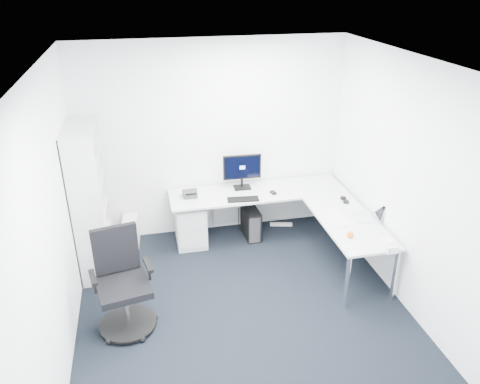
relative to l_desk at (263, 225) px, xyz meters
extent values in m
plane|color=black|center=(-0.55, -1.40, -0.35)|extent=(4.20, 4.20, 0.00)
plane|color=white|center=(-0.55, -1.40, 2.35)|extent=(4.20, 4.20, 0.00)
cube|color=white|center=(-0.55, 0.70, 1.00)|extent=(3.60, 0.02, 2.70)
cube|color=white|center=(-0.55, -3.50, 1.00)|extent=(3.60, 0.02, 2.70)
cube|color=white|center=(-2.35, -1.40, 1.00)|extent=(0.02, 4.20, 2.70)
cube|color=white|center=(1.25, -1.40, 1.00)|extent=(0.02, 4.20, 2.70)
cube|color=#B9BBBB|center=(-0.94, 0.34, -0.05)|extent=(0.40, 0.50, 0.61)
cube|color=black|center=(-0.09, 0.34, -0.14)|extent=(0.21, 0.44, 0.43)
cube|color=beige|center=(-1.75, 0.44, -0.15)|extent=(0.22, 0.44, 0.41)
cube|color=silver|center=(0.42, 0.53, -0.33)|extent=(0.33, 0.13, 0.04)
cube|color=black|center=(-0.26, 0.11, 0.36)|extent=(0.43, 0.19, 0.02)
cube|color=black|center=(0.18, 0.21, 0.37)|extent=(0.07, 0.10, 0.03)
cube|color=silver|center=(0.77, -0.61, 0.36)|extent=(0.16, 0.46, 0.01)
sphere|color=#D85E13|center=(0.72, -1.07, 0.39)|extent=(0.07, 0.07, 0.07)
cube|color=silver|center=(1.02, -1.39, 0.39)|extent=(0.13, 0.23, 0.08)
camera|label=1|loc=(-1.49, -5.26, 3.11)|focal=35.00mm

